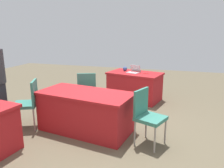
# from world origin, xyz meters

# --- Properties ---
(ground_plane) EXTENTS (14.40, 14.40, 0.00)m
(ground_plane) POSITION_xyz_m (0.00, 0.00, 0.00)
(ground_plane) COLOR brown
(table_foreground) EXTENTS (1.59, 1.15, 0.78)m
(table_foreground) POSITION_xyz_m (-0.13, -2.18, 0.39)
(table_foreground) COLOR #AD1E23
(table_foreground) RESTS_ON ground
(table_mid_left) EXTENTS (1.92, 1.14, 0.78)m
(table_mid_left) POSITION_xyz_m (0.39, 0.03, 0.39)
(table_mid_left) COLOR #AD1E23
(table_mid_left) RESTS_ON ground
(chair_near_front) EXTENTS (0.57, 0.57, 0.98)m
(chair_near_front) POSITION_xyz_m (0.74, -0.86, 0.57)
(chair_near_front) COLOR #9E9993
(chair_near_front) RESTS_ON ground
(chair_tucked_left) EXTENTS (0.58, 0.58, 0.98)m
(chair_tucked_left) POSITION_xyz_m (1.51, 0.26, 0.57)
(chair_tucked_left) COLOR #9E9993
(chair_tucked_left) RESTS_ON ground
(chair_tucked_right) EXTENTS (0.57, 0.57, 0.96)m
(chair_tucked_right) POSITION_xyz_m (-0.82, 0.20, 0.55)
(chair_tucked_right) COLOR #9E9993
(chair_tucked_right) RESTS_ON ground
(laptop_silver) EXTENTS (0.40, 0.38, 0.21)m
(laptop_silver) POSITION_xyz_m (-0.10, -2.16, 0.82)
(laptop_silver) COLOR silver
(laptop_silver) RESTS_ON table_foreground
(yarn_ball) EXTENTS (0.12, 0.12, 0.12)m
(yarn_ball) POSITION_xyz_m (0.20, -2.35, 0.84)
(yarn_ball) COLOR #3F5999
(yarn_ball) RESTS_ON table_foreground
(scissors_red) EXTENTS (0.18, 0.07, 0.01)m
(scissors_red) POSITION_xyz_m (-0.45, -2.13, 0.78)
(scissors_red) COLOR red
(scissors_red) RESTS_ON table_foreground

